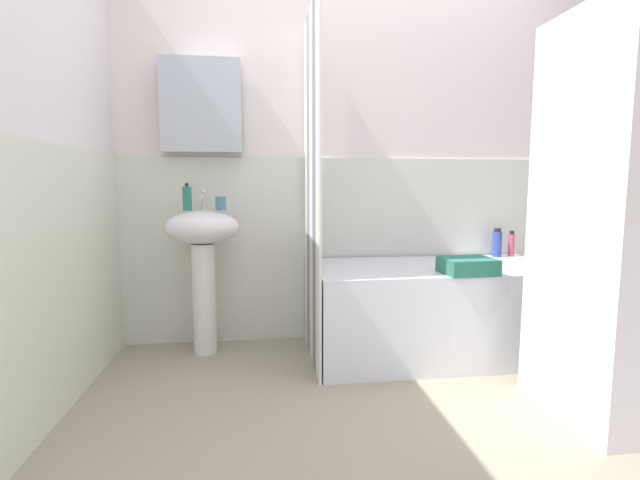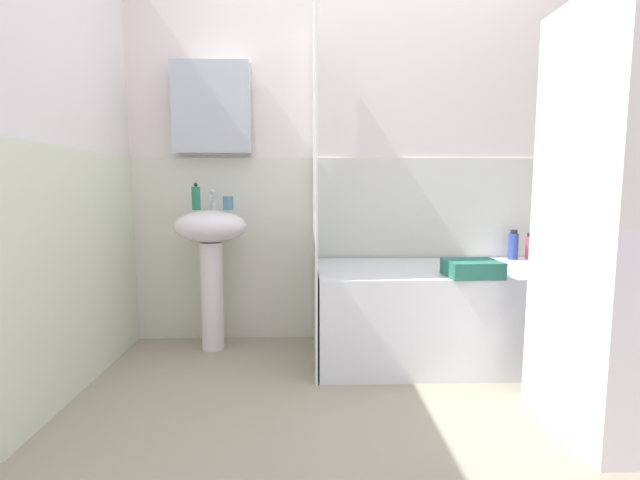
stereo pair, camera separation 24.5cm
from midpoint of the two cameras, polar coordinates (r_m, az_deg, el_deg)
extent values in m
cube|color=tan|center=(2.11, 8.88, -22.78)|extent=(4.80, 5.60, 0.04)
cube|color=white|center=(3.08, 2.53, 10.12)|extent=(3.60, 0.05, 2.40)
cube|color=silver|center=(3.07, 2.58, -1.08)|extent=(3.60, 0.02, 1.20)
cube|color=silver|center=(3.01, -16.91, 15.73)|extent=(0.48, 0.12, 0.56)
cube|color=silver|center=(2.35, -34.31, 10.09)|extent=(0.05, 1.81, 2.40)
cube|color=silver|center=(2.37, -32.66, -4.43)|extent=(0.02, 1.81, 1.20)
cylinder|color=white|center=(2.91, -16.62, -7.09)|extent=(0.14, 0.14, 0.67)
ellipsoid|color=white|center=(2.84, -16.91, 1.52)|extent=(0.44, 0.34, 0.20)
cylinder|color=silver|center=(2.93, -16.68, 4.13)|extent=(0.03, 0.03, 0.05)
cylinder|color=silver|center=(2.88, -16.87, 5.18)|extent=(0.02, 0.10, 0.02)
sphere|color=silver|center=(2.93, -16.73, 5.79)|extent=(0.03, 0.03, 0.03)
cylinder|color=#25755A|center=(2.85, -18.64, 4.91)|extent=(0.05, 0.05, 0.14)
sphere|color=#1D2925|center=(2.85, -18.70, 6.57)|extent=(0.02, 0.02, 0.02)
cylinder|color=teal|center=(2.82, -14.73, 4.43)|extent=(0.06, 0.06, 0.08)
cube|color=white|center=(2.86, 11.88, -8.51)|extent=(1.48, 0.75, 0.54)
cube|color=white|center=(2.31, -3.23, 6.33)|extent=(0.01, 0.15, 2.00)
cube|color=gray|center=(2.46, -3.49, 6.35)|extent=(0.01, 0.15, 2.00)
cube|color=white|center=(2.61, -3.72, 6.36)|extent=(0.01, 0.15, 2.00)
cube|color=gray|center=(2.76, -3.92, 6.37)|extent=(0.01, 0.15, 2.00)
cube|color=white|center=(2.91, -4.11, 6.38)|extent=(0.01, 0.15, 2.00)
cylinder|color=#C95066|center=(3.32, 20.85, -0.63)|extent=(0.04, 0.04, 0.15)
cylinder|color=#1C222C|center=(3.31, 20.91, 0.85)|extent=(0.03, 0.03, 0.02)
cylinder|color=#33499E|center=(3.27, 19.24, -0.50)|extent=(0.06, 0.06, 0.17)
cylinder|color=#282424|center=(3.26, 19.31, 1.18)|extent=(0.04, 0.04, 0.02)
cube|color=#2B735F|center=(2.57, 15.38, -3.16)|extent=(0.28, 0.24, 0.09)
cube|color=white|center=(2.37, 31.02, -8.42)|extent=(0.57, 0.60, 0.87)
cube|color=white|center=(2.31, 32.33, 12.97)|extent=(0.57, 0.60, 0.87)
camera|label=1|loc=(0.12, -92.86, -0.33)|focal=25.65mm
camera|label=2|loc=(0.12, 87.14, 0.33)|focal=25.65mm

